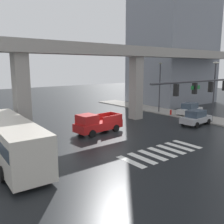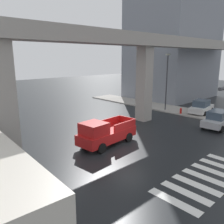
{
  "view_description": "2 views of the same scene",
  "coord_description": "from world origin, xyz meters",
  "views": [
    {
      "loc": [
        -14.77,
        -18.34,
        6.73
      ],
      "look_at": [
        0.71,
        1.44,
        2.1
      ],
      "focal_mm": 40.03,
      "sensor_mm": 36.0,
      "label": 1
    },
    {
      "loc": [
        -12.28,
        -11.15,
        6.81
      ],
      "look_at": [
        0.8,
        2.96,
        2.26
      ],
      "focal_mm": 37.32,
      "sensor_mm": 36.0,
      "label": 2
    }
  ],
  "objects": [
    {
      "name": "sedan_white",
      "position": [
        14.76,
        1.85,
        0.85
      ],
      "size": [
        4.51,
        2.42,
        1.72
      ],
      "color": "silver",
      "rests_on": "ground"
    },
    {
      "name": "sidewalk_east",
      "position": [
        14.03,
        2.0,
        0.07
      ],
      "size": [
        4.0,
        36.0,
        0.15
      ],
      "primitive_type": "cube",
      "color": "#9E9991",
      "rests_on": "ground"
    },
    {
      "name": "city_bus",
      "position": [
        -9.97,
        -0.57,
        1.72
      ],
      "size": [
        3.18,
        10.91,
        2.99
      ],
      "color": "beige",
      "rests_on": "ground"
    },
    {
      "name": "ground_plane",
      "position": [
        0.0,
        0.0,
        0.0
      ],
      "size": [
        120.0,
        120.0,
        0.0
      ],
      "primitive_type": "plane",
      "color": "black"
    },
    {
      "name": "street_lamp_near_corner",
      "position": [
        12.83,
        -2.61,
        4.56
      ],
      "size": [
        0.44,
        0.7,
        7.24
      ],
      "color": "#38383D",
      "rests_on": "ground"
    },
    {
      "name": "traffic_signal_mast",
      "position": [
        3.97,
        -7.43,
        4.66
      ],
      "size": [
        10.89,
        0.32,
        6.2
      ],
      "color": "#38383D",
      "rests_on": "ground"
    },
    {
      "name": "pickup_truck",
      "position": [
        -0.89,
        1.97,
        0.99
      ],
      "size": [
        5.25,
        2.42,
        2.08
      ],
      "color": "red",
      "rests_on": "ground"
    },
    {
      "name": "fire_hydrant",
      "position": [
        12.43,
        3.27,
        0.43
      ],
      "size": [
        0.24,
        0.24,
        0.85
      ],
      "color": "red",
      "rests_on": "ground"
    },
    {
      "name": "elevated_overpass",
      "position": [
        0.0,
        4.8,
        7.8
      ],
      "size": [
        55.0,
        2.18,
        9.12
      ],
      "color": "#9E9991",
      "rests_on": "ground"
    },
    {
      "name": "street_lamp_mid_block",
      "position": [
        12.83,
        5.78,
        4.56
      ],
      "size": [
        0.44,
        0.7,
        7.24
      ],
      "color": "#38383D",
      "rests_on": "ground"
    },
    {
      "name": "sedan_silver",
      "position": [
        10.4,
        -2.02,
        0.85
      ],
      "size": [
        4.41,
        2.19,
        1.72
      ],
      "color": "#A8AAAF",
      "rests_on": "ground"
    },
    {
      "name": "crosswalk_stripes",
      "position": [
        -0.0,
        -5.89,
        0.01
      ],
      "size": [
        7.15,
        2.8,
        0.01
      ],
      "color": "silver",
      "rests_on": "ground"
    }
  ]
}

